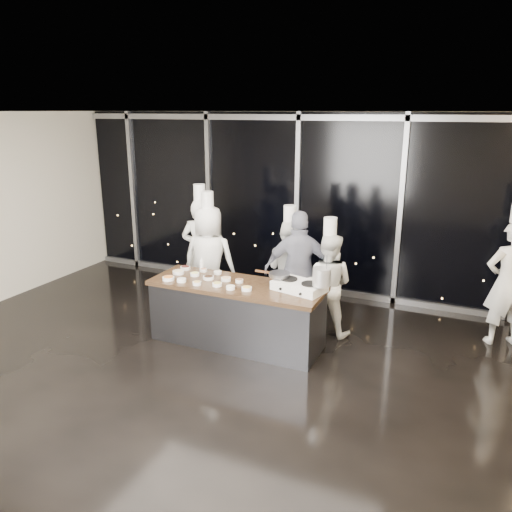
{
  "coord_description": "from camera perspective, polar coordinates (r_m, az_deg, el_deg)",
  "views": [
    {
      "loc": [
        2.9,
        -4.97,
        3.22
      ],
      "look_at": [
        0.16,
        1.2,
        1.24
      ],
      "focal_mm": 35.0,
      "sensor_mm": 36.0,
      "label": 1
    }
  ],
  "objects": [
    {
      "name": "ground",
      "position": [
        6.6,
        -5.68,
        -12.96
      ],
      "size": [
        9.0,
        9.0,
        0.0
      ],
      "primitive_type": "plane",
      "color": "black",
      "rests_on": "ground"
    },
    {
      "name": "room_shell",
      "position": [
        5.75,
        -4.78,
        6.53
      ],
      "size": [
        9.02,
        7.02,
        3.21
      ],
      "color": "beige",
      "rests_on": "ground"
    },
    {
      "name": "window_wall",
      "position": [
        9.04,
        4.81,
        5.95
      ],
      "size": [
        8.9,
        0.11,
        3.2
      ],
      "color": "black",
      "rests_on": "ground"
    },
    {
      "name": "demo_counter",
      "position": [
        7.11,
        -2.21,
        -6.57
      ],
      "size": [
        2.46,
        0.86,
        0.9
      ],
      "color": "#39393E",
      "rests_on": "ground"
    },
    {
      "name": "stove",
      "position": [
        6.69,
        4.97,
        -3.43
      ],
      "size": [
        0.75,
        0.56,
        0.14
      ],
      "rotation": [
        0.0,
        0.0,
        -0.24
      ],
      "color": "white",
      "rests_on": "demo_counter"
    },
    {
      "name": "frying_pan",
      "position": [
        6.82,
        2.64,
        -2.1
      ],
      "size": [
        0.53,
        0.35,
        0.05
      ],
      "rotation": [
        0.0,
        0.0,
        -0.24
      ],
      "color": "gray",
      "rests_on": "stove"
    },
    {
      "name": "stock_pot",
      "position": [
        6.47,
        7.51,
        -2.39
      ],
      "size": [
        0.28,
        0.28,
        0.23
      ],
      "primitive_type": "cylinder",
      "rotation": [
        0.0,
        0.0,
        -0.24
      ],
      "color": "silver",
      "rests_on": "stove"
    },
    {
      "name": "prep_bowls",
      "position": [
        7.15,
        -6.09,
        -2.48
      ],
      "size": [
        1.38,
        0.68,
        0.05
      ],
      "color": "white",
      "rests_on": "demo_counter"
    },
    {
      "name": "squeeze_bottle",
      "position": [
        7.51,
        -6.23,
        -0.96
      ],
      "size": [
        0.06,
        0.06,
        0.21
      ],
      "color": "white",
      "rests_on": "demo_counter"
    },
    {
      "name": "chef_far_left",
      "position": [
        8.39,
        -6.27,
        0.46
      ],
      "size": [
        0.74,
        0.56,
        2.07
      ],
      "rotation": [
        0.0,
        0.0,
        3.33
      ],
      "color": "silver",
      "rests_on": "ground"
    },
    {
      "name": "chef_left",
      "position": [
        8.06,
        -5.38,
        -0.46
      ],
      "size": [
        0.95,
        0.7,
        2.01
      ],
      "rotation": [
        0.0,
        0.0,
        3.3
      ],
      "color": "silver",
      "rests_on": "ground"
    },
    {
      "name": "chef_center",
      "position": [
        7.87,
        3.77,
        -1.51
      ],
      "size": [
        0.92,
        0.8,
        1.83
      ],
      "rotation": [
        0.0,
        0.0,
        2.86
      ],
      "color": "silver",
      "rests_on": "ground"
    },
    {
      "name": "guest",
      "position": [
        7.49,
        5.02,
        -1.7
      ],
      "size": [
        1.15,
        0.75,
        1.82
      ],
      "rotation": [
        0.0,
        0.0,
        3.46
      ],
      "color": "#131734",
      "rests_on": "ground"
    },
    {
      "name": "chef_right",
      "position": [
        7.38,
        8.2,
        -3.13
      ],
      "size": [
        0.76,
        0.6,
        1.77
      ],
      "rotation": [
        0.0,
        0.0,
        3.12
      ],
      "color": "silver",
      "rests_on": "ground"
    },
    {
      "name": "chef_side",
      "position": [
        7.78,
        26.85,
        -2.7
      ],
      "size": [
        0.78,
        0.67,
        2.03
      ],
      "rotation": [
        0.0,
        0.0,
        3.59
      ],
      "color": "silver",
      "rests_on": "ground"
    }
  ]
}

